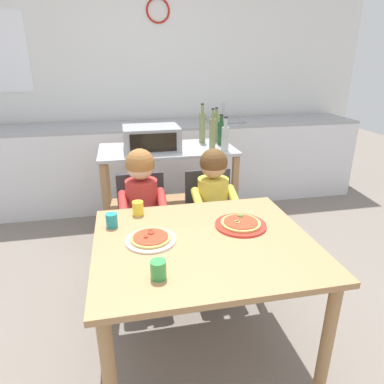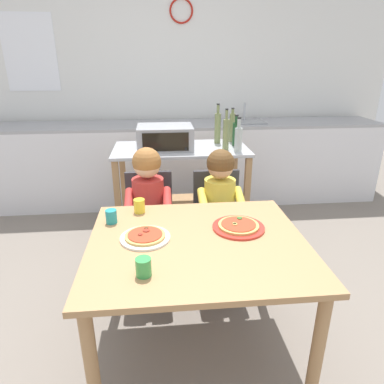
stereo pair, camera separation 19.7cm
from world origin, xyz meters
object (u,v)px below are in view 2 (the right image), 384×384
child_in_yellow_shirt (221,202)px  drinking_cup_green (143,267)px  dining_chair_left (150,219)px  child_in_red_shirt (148,202)px  pizza_plate_white (145,237)px  pizza_plate_red_rimmed (238,226)px  dining_table (198,258)px  bottle_slim_sauce (226,134)px  dining_chair_right (217,218)px  bottle_clear_vinegar (218,127)px  kitchen_island_cart (181,178)px  drinking_cup_teal (111,216)px  bottle_tall_green_wine (238,138)px  toaster_oven (165,137)px  bottle_dark_olive_oil (232,127)px  drinking_cup_yellow (139,206)px  bottle_squat_spirits (236,133)px

child_in_yellow_shirt → drinking_cup_green: (-0.50, -0.92, 0.11)m
dining_chair_left → child_in_red_shirt: size_ratio=0.79×
pizza_plate_white → pizza_plate_red_rimmed: bearing=7.7°
dining_table → pizza_plate_white: pizza_plate_white is taller
bottle_slim_sauce → dining_chair_right: (-0.15, -0.54, -0.52)m
bottle_clear_vinegar → child_in_yellow_shirt: 1.00m
kitchen_island_cart → drinking_cup_teal: size_ratio=15.14×
bottle_tall_green_wine → child_in_yellow_shirt: size_ratio=0.29×
bottle_slim_sauce → toaster_oven: bearing=170.1°
bottle_dark_olive_oil → bottle_clear_vinegar: size_ratio=0.88×
toaster_oven → drinking_cup_green: bearing=-94.7°
bottle_dark_olive_oil → child_in_red_shirt: bearing=-129.1°
pizza_plate_white → drinking_cup_yellow: (-0.04, 0.33, 0.03)m
kitchen_island_cart → pizza_plate_white: 1.41m
kitchen_island_cart → bottle_squat_spirits: size_ratio=4.31×
child_in_red_shirt → bottle_dark_olive_oil: bearing=50.9°
child_in_red_shirt → toaster_oven: bearing=79.1°
drinking_cup_green → drinking_cup_yellow: bearing=94.1°
pizza_plate_red_rimmed → drinking_cup_teal: size_ratio=3.65×
kitchen_island_cart → pizza_plate_red_rimmed: (0.23, -1.31, 0.16)m
drinking_cup_yellow → bottle_clear_vinegar: bearing=60.6°
toaster_oven → bottle_dark_olive_oil: (0.63, 0.21, 0.04)m
kitchen_island_cart → dining_chair_left: 0.70m
kitchen_island_cart → bottle_clear_vinegar: bearing=22.8°
dining_chair_left → drinking_cup_teal: size_ratio=10.41×
bottle_dark_olive_oil → drinking_cup_green: bottle_dark_olive_oil is taller
dining_table → drinking_cup_teal: (-0.46, 0.25, 0.14)m
dining_chair_left → child_in_red_shirt: child_in_red_shirt is taller
dining_chair_right → bottle_clear_vinegar: bearing=81.3°
dining_table → child_in_red_shirt: 0.71m
bottle_slim_sauce → drinking_cup_yellow: 1.19m
dining_table → pizza_plate_white: size_ratio=4.30×
bottle_tall_green_wine → child_in_yellow_shirt: bottle_tall_green_wine is taller
child_in_yellow_shirt → pizza_plate_red_rimmed: bearing=-90.0°
bottle_tall_green_wine → dining_chair_left: (-0.75, -0.45, -0.49)m
bottle_clear_vinegar → dining_chair_left: 1.14m
toaster_oven → bottle_dark_olive_oil: size_ratio=1.50×
bottle_clear_vinegar → pizza_plate_white: bottle_clear_vinegar is taller
bottle_squat_spirits → pizza_plate_red_rimmed: size_ratio=0.96×
dining_table → pizza_plate_red_rimmed: pizza_plate_red_rimmed is taller
pizza_plate_white → drinking_cup_teal: 0.28m
bottle_squat_spirits → bottle_clear_vinegar: size_ratio=0.77×
child_in_red_shirt → pizza_plate_red_rimmed: (0.50, -0.55, 0.07)m
drinking_cup_teal → bottle_tall_green_wine: bearing=46.2°
kitchen_island_cart → bottle_clear_vinegar: 0.57m
child_in_red_shirt → bottle_tall_green_wine: bearing=37.4°
bottle_tall_green_wine → bottle_dark_olive_oil: bearing=86.1°
drinking_cup_green → bottle_slim_sauce: bearing=67.6°
pizza_plate_white → pizza_plate_red_rimmed: 0.51m
bottle_clear_vinegar → drinking_cup_green: 1.96m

